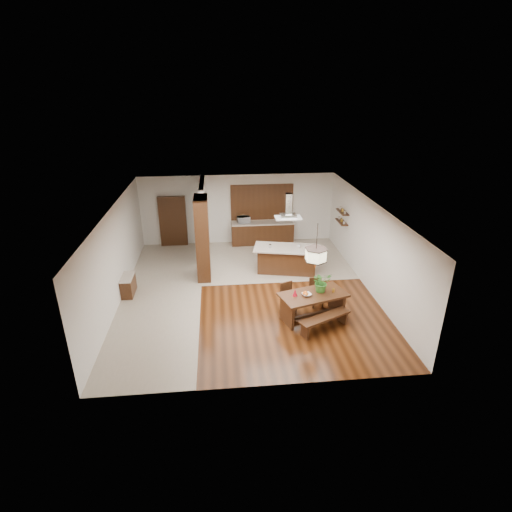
{
  "coord_description": "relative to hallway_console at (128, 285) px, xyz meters",
  "views": [
    {
      "loc": [
        -0.88,
        -11.55,
        6.28
      ],
      "look_at": [
        0.3,
        0.0,
        1.25
      ],
      "focal_mm": 28.0,
      "sensor_mm": 36.0,
      "label": 1
    }
  ],
  "objects": [
    {
      "name": "microwave",
      "position": [
        4.02,
        4.01,
        0.77
      ],
      "size": [
        0.57,
        0.45,
        0.27
      ],
      "primitive_type": "imported",
      "rotation": [
        0.0,
        0.0,
        0.26
      ],
      "color": "silver",
      "rests_on": "rear_counter"
    },
    {
      "name": "dining_bench",
      "position": [
        5.76,
        -2.65,
        -0.09
      ],
      "size": [
        1.56,
        0.99,
        0.44
      ],
      "primitive_type": null,
      "rotation": [
        0.0,
        0.0,
        0.45
      ],
      "color": "black",
      "rests_on": "ground"
    },
    {
      "name": "fruit_bowl",
      "position": [
        5.35,
        -2.07,
        0.5
      ],
      "size": [
        0.32,
        0.32,
        0.06
      ],
      "primitive_type": "imported",
      "rotation": [
        0.0,
        0.0,
        0.31
      ],
      "color": "beige",
      "rests_on": "dining_table"
    },
    {
      "name": "pendant_lantern",
      "position": [
        5.57,
        -2.0,
        1.93
      ],
      "size": [
        0.64,
        0.64,
        1.31
      ],
      "primitive_type": null,
      "color": "beige",
      "rests_on": "room_shell"
    },
    {
      "name": "partition_stub",
      "position": [
        2.41,
        3.1,
        1.14
      ],
      "size": [
        0.18,
        2.4,
        2.9
      ],
      "primitive_type": "cube",
      "color": "silver",
      "rests_on": "ground"
    },
    {
      "name": "soffit_band",
      "position": [
        3.81,
        -0.2,
        2.57
      ],
      "size": [
        8.0,
        9.0,
        0.02
      ],
      "primitive_type": "cube",
      "color": "#3E220F",
      "rests_on": "room_shell"
    },
    {
      "name": "dining_chair_right",
      "position": [
        5.85,
        -1.31,
        0.12
      ],
      "size": [
        0.43,
        0.43,
        0.88
      ],
      "primitive_type": null,
      "rotation": [
        0.0,
        0.0,
        0.12
      ],
      "color": "black",
      "rests_on": "ground"
    },
    {
      "name": "tile_hallway",
      "position": [
        1.06,
        -0.2,
        -0.31
      ],
      "size": [
        2.5,
        9.0,
        0.01
      ],
      "primitive_type": "cube",
      "color": "#B4A896",
      "rests_on": "ground"
    },
    {
      "name": "tile_kitchen",
      "position": [
        5.06,
        2.3,
        -0.31
      ],
      "size": [
        5.5,
        4.0,
        0.01
      ],
      "primitive_type": "cube",
      "color": "#B4A896",
      "rests_on": "ground"
    },
    {
      "name": "hallway_console",
      "position": [
        0.0,
        0.0,
        0.0
      ],
      "size": [
        0.37,
        0.88,
        0.63
      ],
      "primitive_type": "cube",
      "color": "black",
      "rests_on": "ground"
    },
    {
      "name": "range_hood",
      "position": [
        5.35,
        1.14,
        2.15
      ],
      "size": [
        0.9,
        0.55,
        0.87
      ],
      "primitive_type": null,
      "color": "silver",
      "rests_on": "room_shell"
    },
    {
      "name": "kitchen_window",
      "position": [
        4.81,
        4.26,
        1.44
      ],
      "size": [
        2.6,
        0.08,
        1.5
      ],
      "primitive_type": "cube",
      "color": "#A86232",
      "rests_on": "room_shell"
    },
    {
      "name": "rear_counter",
      "position": [
        4.81,
        4.0,
        0.16
      ],
      "size": [
        2.6,
        0.62,
        0.95
      ],
      "color": "black",
      "rests_on": "ground"
    },
    {
      "name": "island_cup",
      "position": [
        5.75,
        1.07,
        0.7
      ],
      "size": [
        0.16,
        0.16,
        0.1
      ],
      "primitive_type": "imported",
      "rotation": [
        0.0,
        0.0,
        0.43
      ],
      "color": "silver",
      "rests_on": "kitchen_island"
    },
    {
      "name": "napkin_cone",
      "position": [
        5.02,
        -2.06,
        0.58
      ],
      "size": [
        0.17,
        0.17,
        0.21
      ],
      "primitive_type": "cone",
      "rotation": [
        0.0,
        0.0,
        -0.27
      ],
      "color": "#B30C1E",
      "rests_on": "dining_table"
    },
    {
      "name": "hallway_doorway",
      "position": [
        1.11,
        4.2,
        0.74
      ],
      "size": [
        1.1,
        0.2,
        2.1
      ],
      "primitive_type": "cube",
      "color": "black",
      "rests_on": "ground"
    },
    {
      "name": "dining_chair_left",
      "position": [
        4.95,
        -1.58,
        0.14
      ],
      "size": [
        0.52,
        0.52,
        0.91
      ],
      "primitive_type": null,
      "rotation": [
        0.0,
        0.0,
        0.37
      ],
      "color": "black",
      "rests_on": "ground"
    },
    {
      "name": "shelf_upper",
      "position": [
        7.68,
        2.4,
        1.49
      ],
      "size": [
        0.26,
        0.9,
        0.04
      ],
      "primitive_type": "cube",
      "color": "black",
      "rests_on": "room_shell"
    },
    {
      "name": "gold_ornament",
      "position": [
        6.16,
        -1.94,
        0.52
      ],
      "size": [
        0.09,
        0.09,
        0.1
      ],
      "primitive_type": "cylinder",
      "rotation": [
        0.0,
        0.0,
        -0.42
      ],
      "color": "gold",
      "rests_on": "dining_table"
    },
    {
      "name": "foliage_plant",
      "position": [
        5.82,
        -1.87,
        0.77
      ],
      "size": [
        0.63,
        0.58,
        0.6
      ],
      "primitive_type": "imported",
      "rotation": [
        0.0,
        0.0,
        0.25
      ],
      "color": "#337426",
      "rests_on": "dining_table"
    },
    {
      "name": "kitchen_island",
      "position": [
        5.35,
        1.14,
        0.18
      ],
      "size": [
        2.5,
        1.5,
        0.96
      ],
      "rotation": [
        0.0,
        0.0,
        -0.22
      ],
      "color": "black",
      "rests_on": "ground"
    },
    {
      "name": "dining_table",
      "position": [
        5.57,
        -2.0,
        0.26
      ],
      "size": [
        2.08,
        1.44,
        0.79
      ],
      "rotation": [
        0.0,
        0.0,
        0.29
      ],
      "color": "black",
      "rests_on": "ground"
    },
    {
      "name": "partition_pier",
      "position": [
        2.41,
        1.0,
        1.14
      ],
      "size": [
        0.45,
        1.0,
        2.9
      ],
      "primitive_type": "cube",
      "color": "black",
      "rests_on": "ground"
    },
    {
      "name": "shelf_lower",
      "position": [
        7.68,
        2.4,
        1.08
      ],
      "size": [
        0.26,
        0.9,
        0.04
      ],
      "primitive_type": "cube",
      "color": "black",
      "rests_on": "room_shell"
    },
    {
      "name": "room_shell",
      "position": [
        3.81,
        -0.2,
        1.75
      ],
      "size": [
        9.0,
        9.04,
        2.92
      ],
      "color": "#37190A",
      "rests_on": "ground"
    }
  ]
}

